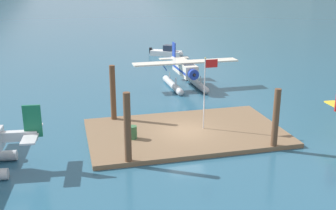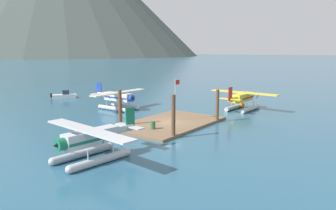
{
  "view_description": "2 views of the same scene",
  "coord_description": "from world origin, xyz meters",
  "px_view_note": "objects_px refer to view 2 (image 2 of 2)",
  "views": [
    {
      "loc": [
        -7.92,
        -26.17,
        10.88
      ],
      "look_at": [
        -0.39,
        3.51,
        1.13
      ],
      "focal_mm": 44.4,
      "sensor_mm": 36.0,
      "label": 1
    },
    {
      "loc": [
        -30.51,
        -22.3,
        8.88
      ],
      "look_at": [
        1.84,
        1.56,
        1.98
      ],
      "focal_mm": 34.21,
      "sensor_mm": 36.0,
      "label": 2
    }
  ],
  "objects_px": {
    "seaplane_yellow_stbd_aft": "(243,100)",
    "seaplane_silver_port_aft": "(91,142)",
    "seaplane_cream_bow_right": "(118,99)",
    "flagpole": "(176,94)",
    "fuel_drum": "(153,125)",
    "mooring_buoy": "(241,105)",
    "boat_white_open_north": "(65,95)"
  },
  "relations": [
    {
      "from": "mooring_buoy",
      "to": "seaplane_cream_bow_right",
      "type": "distance_m",
      "value": 19.06
    },
    {
      "from": "fuel_drum",
      "to": "mooring_buoy",
      "type": "xyz_separation_m",
      "value": [
        19.73,
        -1.74,
        -0.32
      ]
    },
    {
      "from": "seaplane_yellow_stbd_aft",
      "to": "seaplane_silver_port_aft",
      "type": "bearing_deg",
      "value": 178.4
    },
    {
      "from": "seaplane_silver_port_aft",
      "to": "flagpole",
      "type": "bearing_deg",
      "value": 9.27
    },
    {
      "from": "seaplane_cream_bow_right",
      "to": "fuel_drum",
      "type": "bearing_deg",
      "value": -120.14
    },
    {
      "from": "fuel_drum",
      "to": "seaplane_silver_port_aft",
      "type": "height_order",
      "value": "seaplane_silver_port_aft"
    },
    {
      "from": "seaplane_silver_port_aft",
      "to": "mooring_buoy",
      "type": "bearing_deg",
      "value": 0.29
    },
    {
      "from": "seaplane_yellow_stbd_aft",
      "to": "seaplane_cream_bow_right",
      "type": "xyz_separation_m",
      "value": [
        -10.72,
        15.43,
        0.0
      ]
    },
    {
      "from": "seaplane_yellow_stbd_aft",
      "to": "seaplane_cream_bow_right",
      "type": "bearing_deg",
      "value": 124.78
    },
    {
      "from": "mooring_buoy",
      "to": "seaplane_silver_port_aft",
      "type": "bearing_deg",
      "value": -179.71
    },
    {
      "from": "seaplane_cream_bow_right",
      "to": "boat_white_open_north",
      "type": "height_order",
      "value": "seaplane_cream_bow_right"
    },
    {
      "from": "seaplane_yellow_stbd_aft",
      "to": "seaplane_silver_port_aft",
      "type": "distance_m",
      "value": 28.37
    },
    {
      "from": "boat_white_open_north",
      "to": "flagpole",
      "type": "bearing_deg",
      "value": -98.73
    },
    {
      "from": "boat_white_open_north",
      "to": "seaplane_yellow_stbd_aft",
      "type": "bearing_deg",
      "value": -75.26
    },
    {
      "from": "seaplane_cream_bow_right",
      "to": "seaplane_silver_port_aft",
      "type": "relative_size",
      "value": 0.99
    },
    {
      "from": "flagpole",
      "to": "seaplane_cream_bow_right",
      "type": "height_order",
      "value": "flagpole"
    },
    {
      "from": "fuel_drum",
      "to": "mooring_buoy",
      "type": "bearing_deg",
      "value": -5.03
    },
    {
      "from": "boat_white_open_north",
      "to": "seaplane_cream_bow_right",
      "type": "bearing_deg",
      "value": -98.06
    },
    {
      "from": "boat_white_open_north",
      "to": "fuel_drum",
      "type": "bearing_deg",
      "value": -108.44
    },
    {
      "from": "seaplane_yellow_stbd_aft",
      "to": "boat_white_open_north",
      "type": "bearing_deg",
      "value": 104.74
    },
    {
      "from": "seaplane_cream_bow_right",
      "to": "flagpole",
      "type": "bearing_deg",
      "value": -99.63
    },
    {
      "from": "seaplane_yellow_stbd_aft",
      "to": "fuel_drum",
      "type": "bearing_deg",
      "value": 171.6
    },
    {
      "from": "mooring_buoy",
      "to": "seaplane_cream_bow_right",
      "type": "relative_size",
      "value": 0.08
    },
    {
      "from": "seaplane_cream_bow_right",
      "to": "boat_white_open_north",
      "type": "xyz_separation_m",
      "value": [
        2.33,
        16.46,
        -1.09
      ]
    },
    {
      "from": "seaplane_yellow_stbd_aft",
      "to": "boat_white_open_north",
      "type": "relative_size",
      "value": 2.4
    },
    {
      "from": "mooring_buoy",
      "to": "seaplane_cream_bow_right",
      "type": "xyz_separation_m",
      "value": [
        -12.32,
        14.49,
        1.16
      ]
    },
    {
      "from": "seaplane_yellow_stbd_aft",
      "to": "seaplane_silver_port_aft",
      "type": "height_order",
      "value": "same"
    },
    {
      "from": "fuel_drum",
      "to": "seaplane_cream_bow_right",
      "type": "height_order",
      "value": "seaplane_cream_bow_right"
    },
    {
      "from": "fuel_drum",
      "to": "mooring_buoy",
      "type": "distance_m",
      "value": 19.81
    },
    {
      "from": "mooring_buoy",
      "to": "flagpole",
      "type": "bearing_deg",
      "value": 170.55
    },
    {
      "from": "seaplane_cream_bow_right",
      "to": "boat_white_open_north",
      "type": "bearing_deg",
      "value": 81.94
    },
    {
      "from": "mooring_buoy",
      "to": "seaplane_silver_port_aft",
      "type": "xyz_separation_m",
      "value": [
        -29.96,
        -0.15,
        1.16
      ]
    }
  ]
}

